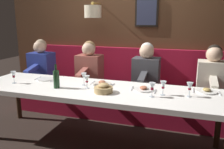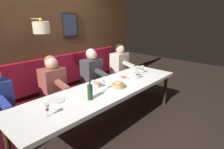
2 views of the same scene
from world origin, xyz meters
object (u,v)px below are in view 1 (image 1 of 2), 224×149
Objects in this scene: dining_table at (96,93)px; wine_glass_2 at (152,87)px; wine_bottle at (56,79)px; wine_glass_5 at (190,87)px; wine_glass_4 at (87,79)px; wine_glass_1 at (14,75)px; diner_near at (146,71)px; diner_far at (41,64)px; wine_glass_3 at (84,76)px; bread_bowl at (103,89)px; diner_middle at (89,67)px; wine_glass_0 at (163,85)px; diner_nearest at (212,75)px.

wine_glass_2 reaches higher than dining_table.
wine_bottle is at bearing 105.49° from dining_table.
wine_glass_5 is at bearing -84.70° from wine_bottle.
wine_glass_2 is 1.00× the size of wine_glass_4.
wine_glass_1 and wine_glass_5 have the same top height.
diner_near and diner_far have the same top height.
wine_glass_3 is (0.21, 0.91, 0.00)m from wine_glass_2.
diner_near is 4.82× the size of wine_glass_1.
wine_glass_1 is 1.00× the size of wine_glass_4.
diner_far is 1.02m from wine_glass_1.
diner_near is 1.85m from diner_far.
bread_bowl is at bearing 91.58° from wine_glass_2.
diner_near is 1.07m from wine_glass_5.
wine_glass_4 is (0.08, 0.82, 0.00)m from wine_glass_2.
diner_middle is at bearing -90.00° from diner_far.
wine_glass_1 is at bearing 93.27° from wine_glass_5.
wine_glass_3 is at bearing 57.66° from bread_bowl.
wine_glass_0 is 0.55× the size of wine_bottle.
wine_glass_3 is at bearing 116.21° from diner_nearest.
wine_glass_1 and wine_glass_2 have the same top height.
wine_glass_3 is (-0.79, 0.68, 0.04)m from diner_near.
wine_glass_3 is 0.42m from bread_bowl.
diner_near is 1.04m from wine_glass_3.
diner_far is 1.57m from wine_glass_4.
diner_middle is 1.80m from wine_glass_5.
diner_nearest is at bearing -58.09° from dining_table.
wine_glass_4 is 1.21m from wine_glass_5.
wine_glass_1 is 0.55× the size of wine_bottle.
wine_glass_0 is (-0.90, -0.35, 0.04)m from diner_near.
diner_near reaches higher than bread_bowl.
diner_middle is 4.82× the size of wine_glass_2.
diner_middle is at bearing 21.47° from wine_glass_4.
diner_far is at bearing 70.82° from wine_glass_5.
diner_nearest is 4.82× the size of wine_glass_2.
wine_glass_0 is at bearing 146.75° from diner_nearest.
diner_middle is 3.60× the size of bread_bowl.
diner_near is at bearing -90.00° from diner_far.
wine_bottle reaches higher than bread_bowl.
diner_far reaches higher than wine_glass_1.
diner_far is at bearing 56.44° from bread_bowl.
bread_bowl is at bearing -122.34° from wine_glass_3.
diner_middle is at bearing 55.13° from wine_glass_0.
wine_glass_0 reaches higher than bread_bowl.
wine_glass_0 and wine_glass_3 have the same top height.
diner_middle is at bearing 90.00° from diner_near.
diner_middle is 0.99m from wine_glass_4.
diner_far reaches higher than wine_glass_0.
wine_glass_1 is at bearing 95.62° from dining_table.
wine_glass_0 is (-0.90, 0.59, 0.04)m from diner_nearest.
wine_bottle is (-1.01, 0.95, 0.04)m from diner_near.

